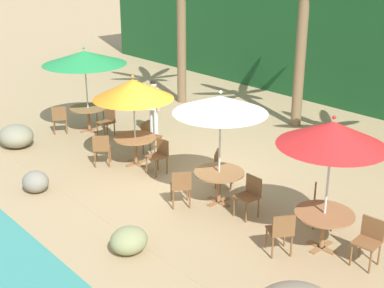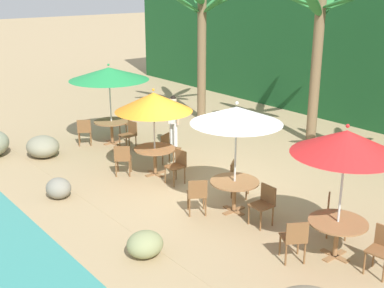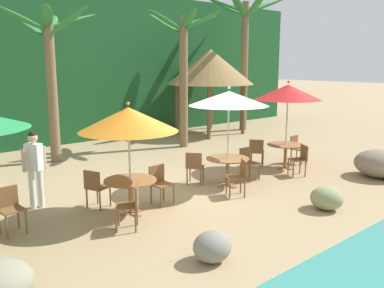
{
  "view_description": "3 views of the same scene",
  "coord_description": "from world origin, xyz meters",
  "px_view_note": "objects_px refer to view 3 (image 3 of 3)",
  "views": [
    {
      "loc": [
        8.93,
        -7.65,
        5.37
      ],
      "look_at": [
        0.29,
        -0.0,
        0.99
      ],
      "focal_mm": 49.54,
      "sensor_mm": 36.0,
      "label": 1
    },
    {
      "loc": [
        8.89,
        -7.49,
        5.01
      ],
      "look_at": [
        -0.79,
        0.34,
        0.91
      ],
      "focal_mm": 46.86,
      "sensor_mm": 36.0,
      "label": 2
    },
    {
      "loc": [
        -6.05,
        -7.48,
        3.13
      ],
      "look_at": [
        0.5,
        0.03,
        1.18
      ],
      "focal_mm": 39.02,
      "sensor_mm": 36.0,
      "label": 3
    }
  ],
  "objects_px": {
    "chair_orange_inland": "(95,186)",
    "chair_white_seaward": "(248,161)",
    "dining_table_red": "(286,148)",
    "chair_red_seaward": "(297,147)",
    "palapa_hut": "(210,67)",
    "palm_tree_third": "(184,56)",
    "palm_tree_second": "(50,57)",
    "dining_table_orange": "(130,185)",
    "palm_tree_fourth": "(244,38)",
    "chair_red_inland": "(257,151)",
    "chair_orange_left": "(131,204)",
    "waiter_in_white": "(34,164)",
    "chair_white_left": "(239,175)",
    "chair_orange_seaward": "(160,182)",
    "umbrella_orange": "(128,119)",
    "chair_white_inland": "(194,166)",
    "chair_red_left": "(300,158)",
    "dining_table_white": "(228,163)",
    "chair_green_seaward": "(9,206)",
    "umbrella_red": "(288,92)",
    "umbrella_white": "(229,98)"
  },
  "relations": [
    {
      "from": "chair_orange_left",
      "to": "waiter_in_white",
      "type": "relative_size",
      "value": 0.51
    },
    {
      "from": "chair_green_seaward",
      "to": "waiter_in_white",
      "type": "distance_m",
      "value": 1.43
    },
    {
      "from": "chair_white_seaward",
      "to": "palm_tree_third",
      "type": "height_order",
      "value": "palm_tree_third"
    },
    {
      "from": "chair_white_seaward",
      "to": "chair_white_left",
      "type": "relative_size",
      "value": 1.0
    },
    {
      "from": "chair_green_seaward",
      "to": "chair_orange_inland",
      "type": "xyz_separation_m",
      "value": [
        1.83,
        0.13,
        0.0
      ]
    },
    {
      "from": "chair_orange_left",
      "to": "umbrella_red",
      "type": "height_order",
      "value": "umbrella_red"
    },
    {
      "from": "chair_green_seaward",
      "to": "dining_table_white",
      "type": "bearing_deg",
      "value": -5.98
    },
    {
      "from": "chair_white_left",
      "to": "dining_table_red",
      "type": "distance_m",
      "value": 3.15
    },
    {
      "from": "dining_table_orange",
      "to": "palm_tree_fourth",
      "type": "bearing_deg",
      "value": 30.82
    },
    {
      "from": "chair_orange_seaward",
      "to": "waiter_in_white",
      "type": "bearing_deg",
      "value": 145.19
    },
    {
      "from": "dining_table_red",
      "to": "chair_white_inland",
      "type": "bearing_deg",
      "value": 171.32
    },
    {
      "from": "chair_orange_inland",
      "to": "chair_white_seaward",
      "type": "bearing_deg",
      "value": -8.15
    },
    {
      "from": "dining_table_white",
      "to": "chair_white_left",
      "type": "distance_m",
      "value": 0.86
    },
    {
      "from": "chair_white_inland",
      "to": "chair_white_left",
      "type": "distance_m",
      "value": 1.4
    },
    {
      "from": "chair_white_left",
      "to": "waiter_in_white",
      "type": "height_order",
      "value": "waiter_in_white"
    },
    {
      "from": "chair_white_seaward",
      "to": "chair_red_seaward",
      "type": "height_order",
      "value": "same"
    },
    {
      "from": "chair_orange_inland",
      "to": "umbrella_red",
      "type": "bearing_deg",
      "value": -5.07
    },
    {
      "from": "umbrella_orange",
      "to": "chair_red_inland",
      "type": "xyz_separation_m",
      "value": [
        5.07,
        0.87,
        -1.49
      ]
    },
    {
      "from": "umbrella_red",
      "to": "dining_table_white",
      "type": "bearing_deg",
      "value": -176.99
    },
    {
      "from": "chair_orange_seaward",
      "to": "dining_table_red",
      "type": "distance_m",
      "value": 4.77
    },
    {
      "from": "chair_orange_seaward",
      "to": "chair_white_seaward",
      "type": "bearing_deg",
      "value": 0.52
    },
    {
      "from": "dining_table_orange",
      "to": "dining_table_white",
      "type": "bearing_deg",
      "value": 1.51
    },
    {
      "from": "chair_orange_left",
      "to": "dining_table_red",
      "type": "relative_size",
      "value": 0.79
    },
    {
      "from": "dining_table_orange",
      "to": "umbrella_red",
      "type": "bearing_deg",
      "value": 2.21
    },
    {
      "from": "umbrella_orange",
      "to": "chair_red_seaward",
      "type": "xyz_separation_m",
      "value": [
        6.45,
        0.4,
        -1.49
      ]
    },
    {
      "from": "chair_red_left",
      "to": "palm_tree_second",
      "type": "relative_size",
      "value": 0.18
    },
    {
      "from": "chair_orange_left",
      "to": "chair_red_left",
      "type": "height_order",
      "value": "same"
    },
    {
      "from": "dining_table_orange",
      "to": "chair_red_left",
      "type": "relative_size",
      "value": 1.26
    },
    {
      "from": "palm_tree_third",
      "to": "palm_tree_second",
      "type": "bearing_deg",
      "value": 169.98
    },
    {
      "from": "dining_table_orange",
      "to": "chair_red_seaward",
      "type": "distance_m",
      "value": 6.47
    },
    {
      "from": "palapa_hut",
      "to": "palm_tree_third",
      "type": "bearing_deg",
      "value": -150.96
    },
    {
      "from": "palm_tree_third",
      "to": "umbrella_white",
      "type": "bearing_deg",
      "value": -117.87
    },
    {
      "from": "chair_orange_seaward",
      "to": "chair_red_seaward",
      "type": "bearing_deg",
      "value": 2.86
    },
    {
      "from": "chair_white_left",
      "to": "chair_green_seaward",
      "type": "bearing_deg",
      "value": 164.87
    },
    {
      "from": "umbrella_orange",
      "to": "chair_orange_left",
      "type": "relative_size",
      "value": 2.72
    },
    {
      "from": "chair_red_left",
      "to": "waiter_in_white",
      "type": "bearing_deg",
      "value": 161.56
    },
    {
      "from": "dining_table_red",
      "to": "chair_red_seaward",
      "type": "bearing_deg",
      "value": 12.07
    },
    {
      "from": "chair_green_seaward",
      "to": "dining_table_orange",
      "type": "bearing_deg",
      "value": -15.61
    },
    {
      "from": "umbrella_red",
      "to": "chair_red_seaward",
      "type": "relative_size",
      "value": 3.01
    },
    {
      "from": "umbrella_orange",
      "to": "chair_white_seaward",
      "type": "distance_m",
      "value": 4.12
    },
    {
      "from": "dining_table_white",
      "to": "chair_red_left",
      "type": "bearing_deg",
      "value": -15.68
    },
    {
      "from": "umbrella_white",
      "to": "palapa_hut",
      "type": "height_order",
      "value": "palapa_hut"
    },
    {
      "from": "chair_red_seaward",
      "to": "chair_green_seaward",
      "type": "bearing_deg",
      "value": 178.48
    },
    {
      "from": "chair_orange_left",
      "to": "palm_tree_third",
      "type": "height_order",
      "value": "palm_tree_third"
    },
    {
      "from": "chair_orange_left",
      "to": "waiter_in_white",
      "type": "bearing_deg",
      "value": 110.86
    },
    {
      "from": "dining_table_white",
      "to": "dining_table_orange",
      "type": "bearing_deg",
      "value": -178.49
    },
    {
      "from": "umbrella_orange",
      "to": "chair_white_inland",
      "type": "bearing_deg",
      "value": 16.34
    },
    {
      "from": "chair_white_inland",
      "to": "chair_red_seaward",
      "type": "height_order",
      "value": "same"
    },
    {
      "from": "chair_red_left",
      "to": "umbrella_orange",
      "type": "bearing_deg",
      "value": 173.95
    },
    {
      "from": "dining_table_orange",
      "to": "chair_red_inland",
      "type": "bearing_deg",
      "value": 9.74
    }
  ]
}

